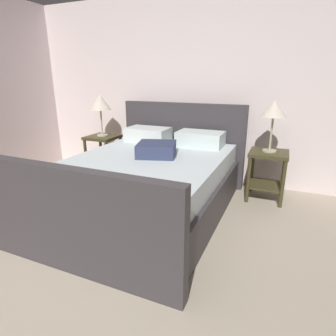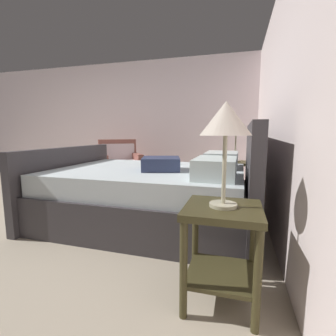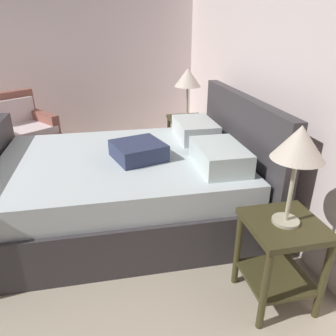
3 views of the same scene
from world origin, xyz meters
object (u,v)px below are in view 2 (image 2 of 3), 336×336
Objects in this scene: table_lamp_right at (226,122)px; table_lamp_left at (236,129)px; armchair at (120,169)px; bed at (153,192)px; nightstand_left at (234,174)px; nightstand_right at (222,239)px.

table_lamp_left is (-2.38, 0.04, -0.00)m from table_lamp_right.
bed is at bearing 37.66° from armchair.
bed reaches higher than armchair.
nightstand_left is at bearing 179.11° from table_lamp_right.
table_lamp_right is 2.38m from table_lamp_left.
table_lamp_right is 2.47m from nightstand_left.
armchair is at bearing -143.27° from nightstand_right.
nightstand_right is at bearing 35.47° from bed.
nightstand_left is at bearing 179.11° from nightstand_right.
table_lamp_right reaches higher than armchair.
table_lamp_left is (-0.00, 0.00, 0.68)m from nightstand_left.
table_lamp_left is at bearing 104.04° from nightstand_left.
nightstand_left is at bearing -75.96° from table_lamp_left.
table_lamp_right is at bearing 36.73° from armchair.
table_lamp_right is 1.00× the size of nightstand_left.
nightstand_left is at bearing 143.43° from bed.
nightstand_left is 0.99× the size of table_lamp_left.
armchair is (-1.56, -1.20, 0.00)m from bed.
table_lamp_right is 0.99× the size of table_lamp_left.
table_lamp_left is at bearing 79.93° from armchair.
nightstand_right and nightstand_left have the same top height.
table_lamp_right reaches higher than nightstand_right.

